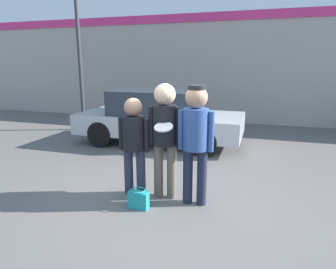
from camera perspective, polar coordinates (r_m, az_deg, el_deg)
name	(u,v)px	position (r m, az deg, el deg)	size (l,w,h in m)	color
ground_plane	(173,198)	(4.96, 0.95, -12.09)	(56.00, 56.00, 0.00)	#5B5956
storefront_building	(227,68)	(11.28, 11.25, 12.29)	(24.00, 0.22, 3.90)	#B2A89E
person_left	(134,139)	(4.84, -6.52, -0.82)	(0.53, 0.36, 1.61)	#2D3347
person_middle_with_frisbee	(165,130)	(4.66, -0.60, 0.89)	(0.54, 0.59, 1.84)	#665B4C
person_right	(196,133)	(4.46, 5.30, 0.25)	(0.55, 0.38, 1.83)	#1E2338
parked_car_near	(159,116)	(8.18, -1.65, 3.46)	(4.38, 1.97, 1.45)	#B7BABF
handbag	(138,199)	(4.62, -5.65, -12.17)	(0.30, 0.23, 0.30)	teal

